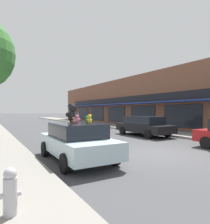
% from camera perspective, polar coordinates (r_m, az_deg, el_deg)
% --- Properties ---
extents(ground_plane, '(260.00, 260.00, 0.00)m').
position_cam_1_polar(ground_plane, '(9.28, 14.33, -11.28)').
color(ground_plane, '#424244').
extents(storefront_row, '(15.77, 40.67, 5.92)m').
position_cam_1_polar(storefront_row, '(28.96, 17.94, 2.54)').
color(storefront_row, brown).
rests_on(storefront_row, ground_plane).
extents(plush_art_car, '(2.02, 4.16, 1.40)m').
position_cam_1_polar(plush_art_car, '(7.65, -8.10, -8.17)').
color(plush_art_car, '#ADC6D1').
rests_on(plush_art_car, ground_plane).
extents(teddy_bear_giant, '(0.56, 0.34, 0.76)m').
position_cam_1_polar(teddy_bear_giant, '(7.93, -9.24, -0.40)').
color(teddy_bear_giant, black).
rests_on(teddy_bear_giant, plush_art_car).
extents(teddy_bear_pink, '(0.24, 0.21, 0.33)m').
position_cam_1_polar(teddy_bear_pink, '(7.68, -7.93, -1.97)').
color(teddy_bear_pink, pink).
rests_on(teddy_bear_pink, plush_art_car).
extents(teddy_bear_brown, '(0.17, 0.11, 0.24)m').
position_cam_1_polar(teddy_bear_brown, '(7.47, -8.94, -2.40)').
color(teddy_bear_brown, olive).
rests_on(teddy_bear_brown, plush_art_car).
extents(teddy_bear_cream, '(0.15, 0.14, 0.22)m').
position_cam_1_polar(teddy_bear_cream, '(8.54, -7.67, -2.11)').
color(teddy_bear_cream, beige).
rests_on(teddy_bear_cream, plush_art_car).
extents(teddy_bear_yellow, '(0.26, 0.18, 0.34)m').
position_cam_1_polar(teddy_bear_yellow, '(7.23, -4.39, -2.09)').
color(teddy_bear_yellow, yellow).
rests_on(teddy_bear_yellow, plush_art_car).
extents(teddy_bear_green, '(0.18, 0.20, 0.28)m').
position_cam_1_polar(teddy_bear_green, '(7.75, -5.17, -2.13)').
color(teddy_bear_green, green).
rests_on(teddy_bear_green, plush_art_car).
extents(teddy_bear_purple, '(0.14, 0.18, 0.24)m').
position_cam_1_polar(teddy_bear_purple, '(7.57, -4.40, -2.34)').
color(teddy_bear_purple, purple).
rests_on(teddy_bear_purple, plush_art_car).
extents(parked_car_far_center, '(2.04, 4.62, 1.44)m').
position_cam_1_polar(parked_car_far_center, '(15.21, 11.04, -3.77)').
color(parked_car_far_center, black).
rests_on(parked_car_far_center, ground_plane).
extents(fire_hydrant, '(0.33, 0.22, 0.79)m').
position_cam_1_polar(fire_hydrant, '(3.89, -25.45, -19.82)').
color(fire_hydrant, '#B2B2B7').
rests_on(fire_hydrant, sidewalk_near).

